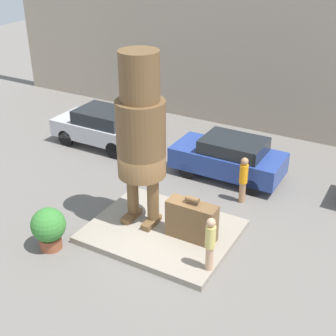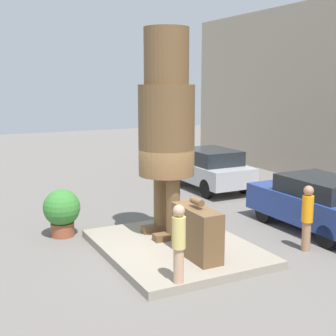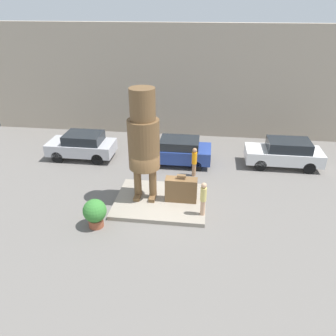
{
  "view_description": "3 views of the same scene",
  "coord_description": "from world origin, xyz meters",
  "views": [
    {
      "loc": [
        5.96,
        -10.23,
        8.49
      ],
      "look_at": [
        0.09,
        0.21,
        2.23
      ],
      "focal_mm": 50.0,
      "sensor_mm": 36.0,
      "label": 1
    },
    {
      "loc": [
        9.87,
        -5.26,
        4.2
      ],
      "look_at": [
        0.07,
        -0.24,
        2.18
      ],
      "focal_mm": 50.0,
      "sensor_mm": 36.0,
      "label": 2
    },
    {
      "loc": [
        2.05,
        -13.27,
        8.78
      ],
      "look_at": [
        0.36,
        -0.07,
        1.95
      ],
      "focal_mm": 35.0,
      "sensor_mm": 36.0,
      "label": 3
    }
  ],
  "objects": [
    {
      "name": "pedestal",
      "position": [
        0.0,
        0.0,
        0.1
      ],
      "size": [
        4.35,
        3.49,
        0.2
      ],
      "color": "gray",
      "rests_on": "ground_plane"
    },
    {
      "name": "planter_pot",
      "position": [
        -2.51,
        -2.2,
        0.73
      ],
      "size": [
        1.01,
        1.01,
        1.32
      ],
      "color": "brown",
      "rests_on": "ground_plane"
    },
    {
      "name": "ground_plane",
      "position": [
        0.0,
        0.0,
        0.0
      ],
      "size": [
        60.0,
        60.0,
        0.0
      ],
      "primitive_type": "plane",
      "color": "slate"
    },
    {
      "name": "building_backdrop",
      "position": [
        0.0,
        9.45,
        3.77
      ],
      "size": [
        28.0,
        0.6,
        7.55
      ],
      "color": "tan",
      "rests_on": "ground_plane"
    },
    {
      "name": "parked_car_silver",
      "position": [
        -5.54,
        4.44,
        0.86
      ],
      "size": [
        4.03,
        1.87,
        1.62
      ],
      "rotation": [
        0.0,
        0.0,
        3.14
      ],
      "color": "#B7B7BC",
      "rests_on": "ground_plane"
    },
    {
      "name": "parked_car_blue",
      "position": [
        0.32,
        4.4,
        0.83
      ],
      "size": [
        4.11,
        1.83,
        1.58
      ],
      "rotation": [
        0.0,
        0.0,
        3.14
      ],
      "color": "#284293",
      "rests_on": "ground_plane"
    },
    {
      "name": "tourist",
      "position": [
        2.04,
        -1.01,
        1.09
      ],
      "size": [
        0.28,
        0.28,
        1.63
      ],
      "color": "tan",
      "rests_on": "pedestal"
    },
    {
      "name": "worker_hivis",
      "position": [
        1.43,
        2.97,
        0.92
      ],
      "size": [
        0.29,
        0.29,
        1.68
      ],
      "color": "#A87A56",
      "rests_on": "ground_plane"
    },
    {
      "name": "giant_suitcase",
      "position": [
        0.98,
        0.04,
        0.79
      ],
      "size": [
        1.5,
        0.55,
        1.4
      ],
      "color": "brown",
      "rests_on": "pedestal"
    },
    {
      "name": "statue_figure",
      "position": [
        -0.77,
        0.14,
        3.32
      ],
      "size": [
        1.44,
        1.44,
        5.34
      ],
      "color": "brown",
      "rests_on": "pedestal"
    }
  ]
}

